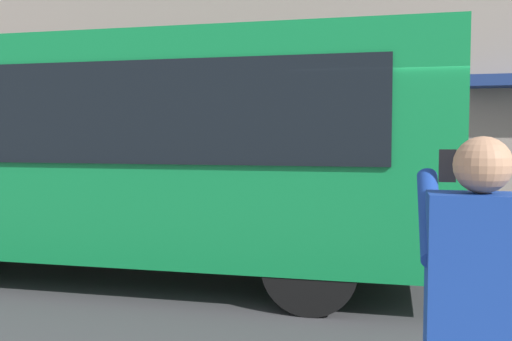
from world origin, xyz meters
name	(u,v)px	position (x,y,z in m)	size (l,w,h in m)	color
ground_plane	(409,293)	(0.00, 0.00, 0.00)	(60.00, 60.00, 0.00)	#38383A
red_bus	(97,148)	(4.05, -0.03, 1.68)	(9.05, 2.54, 3.08)	#0F7238
pedestrian_photographer	(480,318)	(-0.10, 4.52, 1.14)	(0.53, 0.52, 1.70)	#2D2D33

